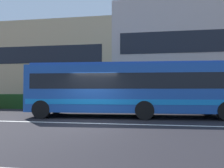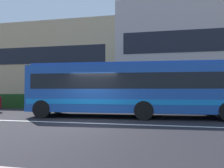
# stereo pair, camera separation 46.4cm
# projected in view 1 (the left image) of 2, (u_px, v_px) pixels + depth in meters

# --- Properties ---
(ground_plane) EXTENTS (160.00, 160.00, 0.00)m
(ground_plane) POSITION_uv_depth(u_px,v_px,m) (88.00, 123.00, 8.89)
(ground_plane) COLOR black
(lane_centre_line) EXTENTS (60.00, 0.16, 0.01)m
(lane_centre_line) POSITION_uv_depth(u_px,v_px,m) (88.00, 123.00, 8.89)
(lane_centre_line) COLOR silver
(lane_centre_line) RESTS_ON ground_plane
(hedge_row_far) EXTENTS (15.58, 1.10, 1.20)m
(hedge_row_far) POSITION_uv_depth(u_px,v_px,m) (63.00, 102.00, 15.66)
(hedge_row_far) COLOR #1A4519
(hedge_row_far) RESTS_ON ground_plane
(apartment_block_left) EXTENTS (25.62, 11.29, 9.28)m
(apartment_block_left) POSITION_uv_depth(u_px,v_px,m) (27.00, 68.00, 26.73)
(apartment_block_left) COLOR tan
(apartment_block_left) RESTS_ON ground_plane
(apartment_block_right) EXTENTS (21.59, 11.29, 10.80)m
(apartment_block_right) POSITION_uv_depth(u_px,v_px,m) (204.00, 59.00, 23.51)
(apartment_block_right) COLOR #BCA99F
(apartment_block_right) RESTS_ON ground_plane
(transit_bus) EXTENTS (11.83, 3.10, 3.09)m
(transit_bus) POSITION_uv_depth(u_px,v_px,m) (130.00, 88.00, 11.13)
(transit_bus) COLOR #1B499B
(transit_bus) RESTS_ON ground_plane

